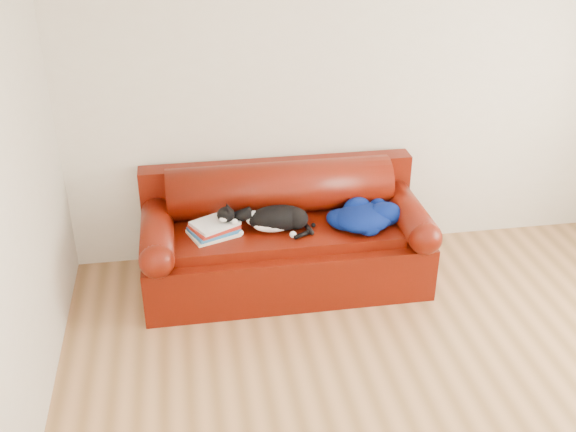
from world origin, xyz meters
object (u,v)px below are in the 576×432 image
(sofa_base, at_px, (285,255))
(book_stack, at_px, (214,228))
(blanket, at_px, (364,216))
(cat, at_px, (277,219))

(sofa_base, height_order, book_stack, book_stack)
(blanket, bearing_deg, book_stack, 178.30)
(book_stack, distance_m, cat, 0.46)
(sofa_base, bearing_deg, cat, -135.92)
(book_stack, bearing_deg, blanket, -1.70)
(sofa_base, relative_size, cat, 3.54)
(book_stack, distance_m, blanket, 1.10)
(blanket, bearing_deg, cat, 177.29)
(book_stack, bearing_deg, cat, -0.27)
(sofa_base, height_order, cat, cat)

